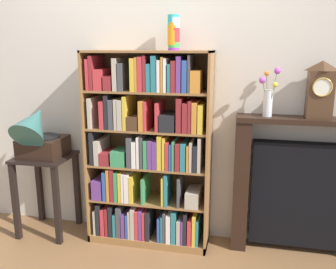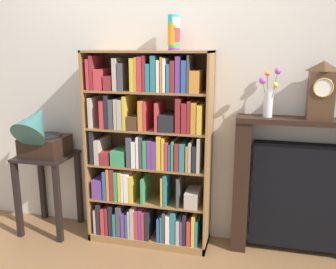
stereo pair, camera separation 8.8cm
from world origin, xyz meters
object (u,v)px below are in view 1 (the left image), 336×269
side_table_left (46,178)px  fireplace_mantel (308,189)px  bookshelf (148,155)px  cup_stack (174,33)px  gramophone (38,134)px  flower_vase (268,96)px  mantel_clock (320,90)px

side_table_left → fireplace_mantel: 2.18m
bookshelf → fireplace_mantel: bearing=4.0°
bookshelf → side_table_left: bookshelf is taller
bookshelf → cup_stack: size_ratio=6.14×
bookshelf → gramophone: size_ratio=3.09×
fireplace_mantel → flower_vase: (-0.34, -0.02, 0.71)m
gramophone → fireplace_mantel: gramophone is taller
bookshelf → flower_vase: 1.05m
gramophone → mantel_clock: (2.19, 0.17, 0.40)m
mantel_clock → flower_vase: (-0.36, 0.00, -0.06)m
bookshelf → cup_stack: bearing=16.0°
cup_stack → side_table_left: 1.65m
side_table_left → mantel_clock: (2.19, 0.11, 0.81)m
mantel_clock → flower_vase: 0.36m
cup_stack → gramophone: size_ratio=0.50×
fireplace_mantel → mantel_clock: mantel_clock is taller
cup_stack → mantel_clock: (1.08, 0.01, -0.41)m
mantel_clock → flower_vase: bearing=179.5°
mantel_clock → side_table_left: bearing=-177.2°
gramophone → flower_vase: size_ratio=1.41×
bookshelf → mantel_clock: 1.39m
bookshelf → cup_stack: 0.98m
fireplace_mantel → mantel_clock: (0.02, -0.02, 0.77)m
gramophone → bookshelf: bearing=6.5°
gramophone → fireplace_mantel: (2.17, 0.19, -0.37)m
gramophone → mantel_clock: size_ratio=1.23×
flower_vase → bookshelf: bearing=-175.6°
cup_stack → flower_vase: 0.86m
cup_stack → mantel_clock: 1.15m
cup_stack → side_table_left: size_ratio=0.37×
fireplace_mantel → flower_vase: 0.79m
side_table_left → gramophone: (0.00, -0.06, 0.41)m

